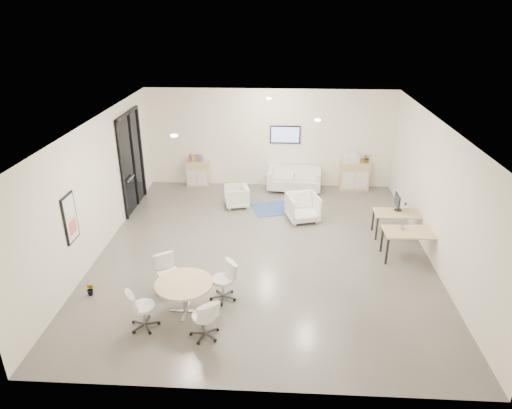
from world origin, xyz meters
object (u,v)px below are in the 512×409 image
Objects in this scene: loveseat at (294,180)px; round_table at (184,286)px; armchair_left at (237,195)px; sideboard_left at (198,174)px; armchair_right at (303,206)px; desk_rear at (399,215)px; desk_front at (414,234)px; sideboard_right at (354,176)px.

round_table is (-2.27, -6.62, 0.26)m from loveseat.
round_table is at bearing -18.80° from armchair_left.
armchair_right reaches higher than sideboard_left.
loveseat is at bearing -3.74° from sideboard_left.
desk_front is at bearing -86.13° from desk_rear.
sideboard_left is 5.17m from sideboard_right.
desk_front is 1.26× the size of round_table.
sideboard_right reaches higher than sideboard_left.
sideboard_right is 1.31× the size of armchair_left.
armchair_right reaches higher than round_table.
sideboard_left is 3.21m from loveseat.
sideboard_right reaches higher than armchair_left.
desk_front is at bearing -53.66° from armchair_right.
round_table reaches higher than desk_rear.
round_table is at bearing -105.13° from loveseat.
armchair_left reaches higher than desk_rear.
loveseat is at bearing 79.27° from armchair_right.
desk_rear is at bearing 35.71° from round_table.
loveseat reaches higher than round_table.
desk_rear is at bearing 56.29° from armchair_left.
sideboard_left is at bearing 128.08° from armchair_right.
armchair_right reaches higher than desk_rear.
desk_front is (4.47, -2.83, 0.30)m from armchair_left.
armchair_right is (-1.77, -2.46, -0.03)m from sideboard_right.
desk_front is (2.72, -4.25, 0.31)m from loveseat.
armchair_left is (1.45, -1.63, -0.07)m from sideboard_left.
sideboard_left is at bearing 141.02° from desk_front.
armchair_left is at bearing 140.47° from armchair_right.
loveseat is 5.06m from desk_front.
desk_rear is 6.06m from round_table.
sideboard_left reaches higher than armchair_left.
armchair_right is 0.66× the size of desk_rear.
armchair_right is at bearing -125.67° from sideboard_right.
loveseat is 1.55× the size of round_table.
armchair_right reaches higher than loveseat.
armchair_left is 0.62× the size of round_table.
sideboard_right is at bearing 97.67° from desk_front.
armchair_right is 3.21m from desk_front.
loveseat is 2.06× the size of armchair_right.
armchair_left is 4.71m from desk_rear.
desk_rear is at bearing -45.44° from loveseat.
desk_front is (0.07, -1.17, 0.06)m from desk_rear.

